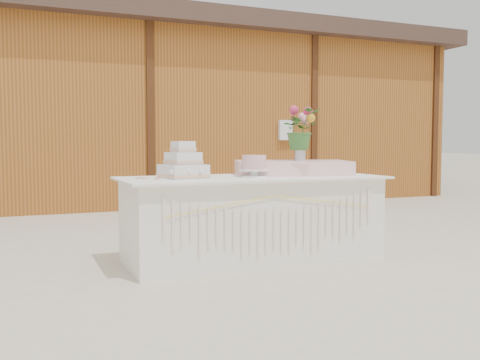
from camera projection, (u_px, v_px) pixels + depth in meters
name	position (u px, v px, depth m)	size (l,w,h in m)	color
ground	(253.00, 260.00, 4.93)	(80.00, 80.00, 0.00)	beige
barn	(126.00, 112.00, 10.32)	(12.60, 4.60, 3.30)	#9F5521
cake_table	(253.00, 218.00, 4.89)	(2.40, 1.00, 0.77)	white
wedding_cake	(183.00, 166.00, 4.68)	(0.42, 0.42, 0.32)	silver
pink_cake_stand	(254.00, 165.00, 4.79)	(0.27, 0.27, 0.20)	white
satin_runner	(292.00, 168.00, 5.17)	(1.07, 0.62, 0.14)	#FECDCC
flower_vase	(300.00, 153.00, 5.23)	(0.11, 0.11, 0.15)	silver
bouquet	(300.00, 124.00, 5.22)	(0.37, 0.32, 0.41)	#336829
loose_flowers	(149.00, 178.00, 4.51)	(0.13, 0.31, 0.02)	pink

